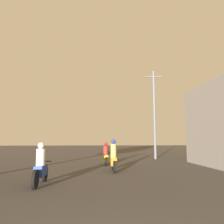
{
  "coord_description": "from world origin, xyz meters",
  "views": [
    {
      "loc": [
        -0.23,
        -1.71,
        1.67
      ],
      "look_at": [
        0.92,
        16.26,
        3.94
      ],
      "focal_mm": 35.0,
      "sensor_mm": 36.0,
      "label": 1
    }
  ],
  "objects": [
    {
      "name": "motorcycle_yellow",
      "position": [
        0.3,
        13.07,
        0.59
      ],
      "size": [
        0.6,
        1.89,
        1.48
      ],
      "rotation": [
        0.0,
        0.0,
        -0.08
      ],
      "color": "black",
      "rests_on": "ground_plane"
    },
    {
      "name": "motorcycle_orange",
      "position": [
        0.61,
        10.09,
        0.67
      ],
      "size": [
        0.6,
        1.97,
        1.67
      ],
      "rotation": [
        0.0,
        0.0,
        -0.09
      ],
      "color": "black",
      "rests_on": "ground_plane"
    },
    {
      "name": "utility_pole_far",
      "position": [
        4.73,
        17.11,
        4.06
      ],
      "size": [
        1.6,
        0.2,
        7.78
      ],
      "color": "slate",
      "rests_on": "ground_plane"
    },
    {
      "name": "motorcycle_blue",
      "position": [
        -2.34,
        6.74,
        0.63
      ],
      "size": [
        0.6,
        2.01,
        1.56
      ],
      "rotation": [
        0.0,
        0.0,
        -0.15
      ],
      "color": "black",
      "rests_on": "ground_plane"
    }
  ]
}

